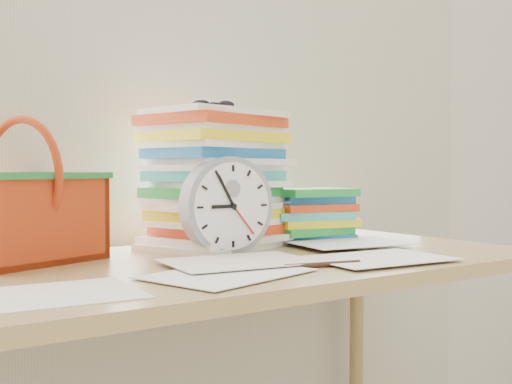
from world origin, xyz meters
TOP-DOWN VIEW (x-y plane):
  - curtain at (0.00, 1.98)m, footprint 2.40×0.01m
  - desk at (0.00, 1.60)m, footprint 1.40×0.70m
  - paper_stack at (0.08, 1.80)m, footprint 0.41×0.37m
  - clock at (0.02, 1.66)m, footprint 0.22×0.04m
  - sunglasses at (0.07, 1.80)m, footprint 0.15×0.14m
  - book_stack at (0.35, 1.77)m, footprint 0.27×0.23m
  - basket at (-0.40, 1.81)m, footprint 0.36×0.32m
  - pen at (0.07, 1.39)m, footprint 0.16×0.05m
  - scattered_papers at (0.00, 1.60)m, footprint 1.26×0.42m

SIDE VIEW (x-z plane):
  - desk at x=0.00m, z-range 0.30..1.05m
  - pen at x=0.07m, z-range 0.75..0.76m
  - scattered_papers at x=0.00m, z-range 0.75..0.77m
  - book_stack at x=0.35m, z-range 0.75..0.89m
  - clock at x=0.02m, z-range 0.75..0.97m
  - basket at x=-0.40m, z-range 0.75..1.05m
  - paper_stack at x=0.08m, z-range 0.75..1.09m
  - sunglasses at x=0.07m, z-range 1.09..1.12m
  - curtain at x=0.00m, z-range 0.05..2.55m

